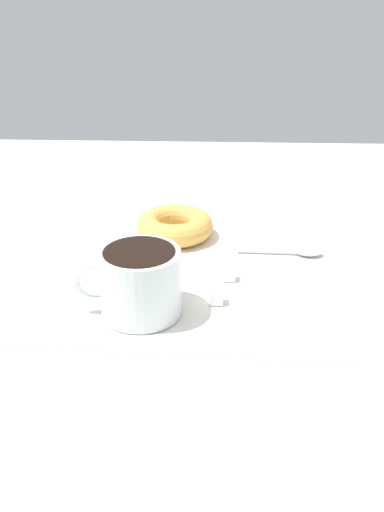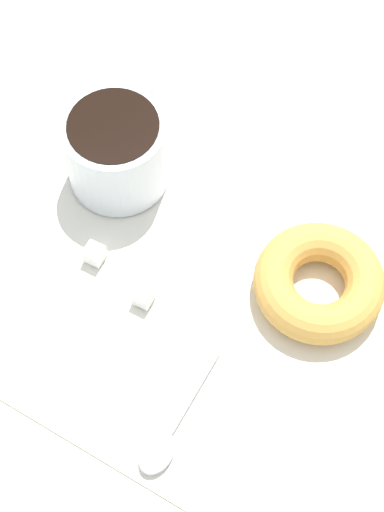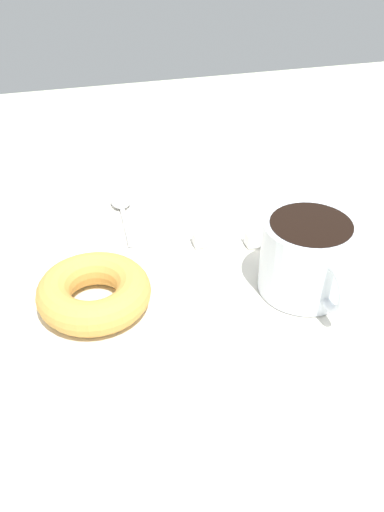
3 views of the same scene
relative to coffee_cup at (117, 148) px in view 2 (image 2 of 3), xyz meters
The scene contains 7 objects.
ground_plane 13.48cm from the coffee_cup, 158.22° to the left, with size 120.00×120.00×2.00cm, color beige.
napkin 12.08cm from the coffee_cup, 152.02° to the left, with size 35.33×35.33×0.30cm, color white.
coffee_cup is the anchor object (origin of this frame).
donut 20.60cm from the coffee_cup, behind, with size 10.82×10.82×3.28cm, color gold.
spoon 24.88cm from the coffee_cup, 128.05° to the left, with size 2.52×11.37×0.90cm.
sugar_cube 13.11cm from the coffee_cup, 128.53° to the left, with size 1.51×1.51×1.51cm, color white.
sugar_cube_extra 9.30cm from the coffee_cup, 105.61° to the left, with size 1.55×1.55×1.55cm, color white.
Camera 2 is at (-13.49, 29.28, 65.15)cm, focal length 60.00 mm.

